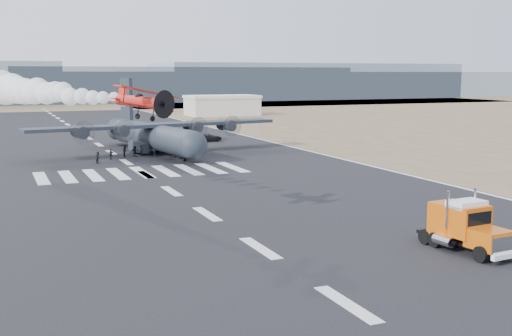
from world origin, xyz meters
TOP-DOWN VIEW (x-y plane):
  - ground at (0.00, 0.00)m, footprint 500.00×500.00m
  - scrub_far at (0.00, 230.00)m, footprint 500.00×80.00m
  - runway_markings at (0.00, 60.00)m, footprint 60.00×260.00m
  - ridge_seg_d at (0.00, 260.00)m, footprint 150.00×50.00m
  - ridge_seg_e at (65.00, 260.00)m, footprint 150.00×50.00m
  - ridge_seg_f at (130.00, 260.00)m, footprint 150.00×50.00m
  - ridge_seg_g at (195.00, 260.00)m, footprint 150.00×50.00m
  - hangar_right at (46.00, 150.00)m, footprint 20.50×12.50m
  - semi_truck at (12.86, 5.94)m, footprint 3.29×8.10m
  - aerobatic_biplane at (-5.96, 21.94)m, footprint 6.15×5.75m
  - smoke_trail at (-13.73, 51.80)m, footprint 11.33×37.00m
  - transport_aircraft at (5.87, 69.26)m, footprint 39.69×32.55m
  - support_vehicle at (19.17, 81.94)m, footprint 5.46×2.98m
  - crew_a at (5.21, 64.96)m, footprint 0.57×0.68m
  - crew_b at (-3.78, 60.16)m, footprint 0.87×0.93m
  - crew_c at (7.06, 62.08)m, footprint 1.11×0.83m
  - crew_d at (-1.52, 63.23)m, footprint 1.02×0.75m
  - crew_e at (8.34, 60.95)m, footprint 1.00×1.03m
  - crew_f at (2.35, 65.41)m, footprint 1.41×1.43m
  - crew_g at (3.36, 65.69)m, footprint 0.53×0.64m
  - crew_h at (1.03, 65.85)m, footprint 0.79×1.00m

SIDE VIEW (x-z plane):
  - ground at x=0.00m, z-range 0.00..0.00m
  - scrub_far at x=0.00m, z-range 0.00..0.00m
  - runway_markings at x=0.00m, z-range 0.00..0.01m
  - support_vehicle at x=19.17m, z-range 0.00..1.45m
  - crew_c at x=7.06m, z-range 0.00..1.56m
  - crew_d at x=-1.52m, z-range 0.00..1.57m
  - crew_b at x=-3.78m, z-range 0.00..1.63m
  - crew_f at x=2.35m, z-range 0.00..1.63m
  - crew_g at x=3.36m, z-range 0.00..1.73m
  - crew_h at x=1.03m, z-range 0.00..1.78m
  - crew_a at x=5.21m, z-range 0.00..1.80m
  - crew_e at x=8.34m, z-range 0.00..1.82m
  - semi_truck at x=12.86m, z-range -0.03..3.55m
  - transport_aircraft at x=5.87m, z-range -2.78..8.68m
  - hangar_right at x=46.00m, z-range 0.06..5.96m
  - ridge_seg_d at x=0.00m, z-range 0.00..13.00m
  - ridge_seg_g at x=195.00m, z-range 0.00..13.00m
  - ridge_seg_e at x=65.00m, z-range 0.00..15.00m
  - ridge_seg_f at x=130.00m, z-range 0.00..17.00m
  - aerobatic_biplane at x=-5.96m, z-range 8.64..11.49m
  - smoke_trail at x=-13.73m, z-range 8.41..12.29m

